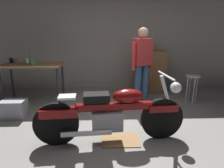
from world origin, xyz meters
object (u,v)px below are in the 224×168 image
at_px(mug_black_matte, 11,60).
at_px(bottle, 31,60).
at_px(motorcycle, 112,113).
at_px(mug_green_speckled, 33,63).
at_px(storage_bin, 14,109).
at_px(person_standing, 142,63).
at_px(wooden_dresser, 149,72).
at_px(mug_white_ceramic, 27,61).
at_px(shop_stool, 192,82).
at_px(mug_brown_stoneware, 16,61).

height_order(mug_black_matte, bottle, bottle).
bearing_deg(motorcycle, mug_green_speckled, 132.51).
bearing_deg(mug_green_speckled, mug_black_matte, 147.09).
relative_size(motorcycle, storage_bin, 4.97).
xyz_separation_m(person_standing, storage_bin, (-2.54, -0.68, -0.76)).
distance_m(wooden_dresser, mug_white_ceramic, 3.02).
relative_size(motorcycle, mug_white_ceramic, 17.75).
bearing_deg(person_standing, wooden_dresser, -142.60).
bearing_deg(shop_stool, mug_black_matte, 175.67).
height_order(mug_green_speckled, mug_black_matte, mug_black_matte).
bearing_deg(motorcycle, wooden_dresser, 61.85).
bearing_deg(person_standing, mug_white_ceramic, -36.38).
distance_m(shop_stool, mug_white_ceramic, 3.75).
bearing_deg(mug_brown_stoneware, motorcycle, -40.94).
height_order(wooden_dresser, bottle, bottle).
xyz_separation_m(motorcycle, person_standing, (0.72, 1.59, 0.48)).
bearing_deg(mug_green_speckled, wooden_dresser, 20.54).
relative_size(motorcycle, wooden_dresser, 1.99).
bearing_deg(storage_bin, mug_green_speckled, 66.73).
bearing_deg(bottle, wooden_dresser, 17.67).
height_order(storage_bin, bottle, bottle).
xyz_separation_m(person_standing, mug_brown_stoneware, (-2.77, 0.19, 0.03)).
xyz_separation_m(mug_white_ceramic, mug_brown_stoneware, (-0.21, -0.09, 0.00)).
xyz_separation_m(mug_white_ceramic, bottle, (0.19, -0.27, 0.05)).
xyz_separation_m(motorcycle, mug_green_speckled, (-1.58, 1.47, 0.50)).
xyz_separation_m(mug_white_ceramic, mug_black_matte, (-0.35, 0.00, 0.01)).
relative_size(mug_white_ceramic, mug_brown_stoneware, 1.13).
distance_m(person_standing, mug_black_matte, 2.93).
distance_m(wooden_dresser, bottle, 2.91).
bearing_deg(bottle, mug_black_matte, 152.95).
xyz_separation_m(person_standing, mug_white_ceramic, (-2.57, 0.28, 0.02)).
bearing_deg(shop_stool, motorcycle, -139.97).
bearing_deg(wooden_dresser, shop_stool, -49.25).
height_order(wooden_dresser, mug_brown_stoneware, wooden_dresser).
relative_size(storage_bin, mug_green_speckled, 3.64).
height_order(shop_stool, mug_brown_stoneware, mug_brown_stoneware).
distance_m(motorcycle, mug_black_matte, 2.93).
xyz_separation_m(motorcycle, wooden_dresser, (1.08, 2.47, 0.10)).
distance_m(mug_black_matte, bottle, 0.60).
distance_m(mug_green_speckled, mug_black_matte, 0.73).
relative_size(wooden_dresser, mug_black_matte, 9.40).
xyz_separation_m(storage_bin, mug_white_ceramic, (-0.02, 0.96, 0.78)).
bearing_deg(bottle, mug_brown_stoneware, 154.93).
relative_size(shop_stool, mug_green_speckled, 5.29).
bearing_deg(wooden_dresser, bottle, -162.33).
bearing_deg(person_standing, mug_green_speckled, -27.21).
xyz_separation_m(person_standing, shop_stool, (1.15, -0.03, -0.43)).
distance_m(mug_green_speckled, mug_brown_stoneware, 0.57).
xyz_separation_m(wooden_dresser, mug_brown_stoneware, (-3.14, -0.69, 0.40)).
distance_m(motorcycle, storage_bin, 2.06).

